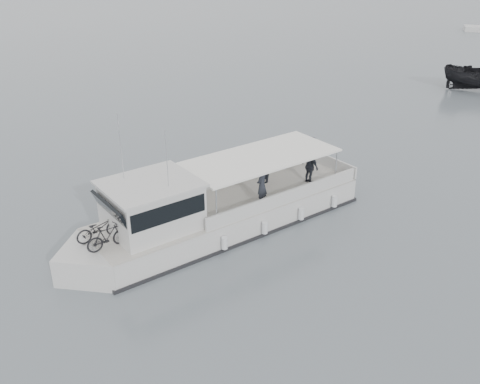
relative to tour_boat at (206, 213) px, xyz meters
name	(u,v)px	position (x,y,z in m)	size (l,w,h in m)	color
ground	(228,218)	(1.32, 1.01, -1.01)	(1400.00, 1400.00, 0.00)	#515B60
tour_boat	(206,213)	(0.00, 0.00, 0.00)	(14.52, 7.29, 6.14)	silver
dark_motorboat	(479,77)	(28.43, 15.71, 0.13)	(2.22, 5.89, 2.28)	black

